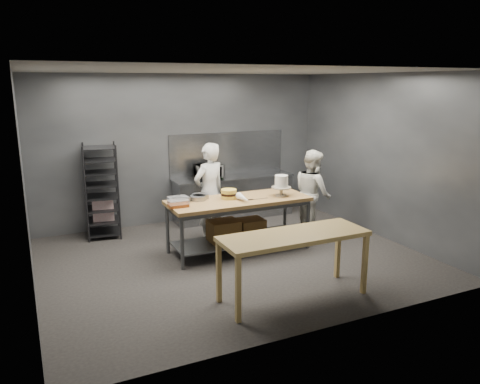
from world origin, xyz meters
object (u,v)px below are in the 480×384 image
object	(u,v)px
near_counter	(294,240)
work_table	(237,219)
speed_rack	(102,192)
chef_right	(313,193)
microwave	(209,172)
layer_cake	(229,194)
chef_behind	(209,192)
frosted_cake_stand	(281,183)

from	to	relation	value
near_counter	work_table	bearing A→B (deg)	87.58
speed_rack	chef_right	distance (m)	3.92
near_counter	microwave	bearing A→B (deg)	85.55
layer_cake	speed_rack	bearing A→B (deg)	136.81
chef_right	chef_behind	bearing A→B (deg)	81.14
near_counter	frosted_cake_stand	distance (m)	2.04
chef_right	layer_cake	xyz separation A→B (m)	(-1.76, -0.11, 0.18)
microwave	frosted_cake_stand	xyz separation A→B (m)	(0.56, -1.99, 0.09)
work_table	chef_right	world-z (taller)	chef_right
chef_behind	chef_right	world-z (taller)	chef_behind
work_table	microwave	world-z (taller)	microwave
speed_rack	microwave	size ratio (longest dim) A/B	3.23
speed_rack	chef_right	xyz separation A→B (m)	(3.58, -1.60, -0.04)
near_counter	chef_behind	size ratio (longest dim) A/B	1.12
chef_behind	microwave	size ratio (longest dim) A/B	3.31
frosted_cake_stand	microwave	bearing A→B (deg)	105.69
near_counter	chef_right	size ratio (longest dim) A/B	1.23
chef_behind	microwave	xyz separation A→B (m)	(0.43, 1.12, 0.15)
work_table	frosted_cake_stand	bearing A→B (deg)	-9.89
speed_rack	layer_cake	world-z (taller)	speed_rack
near_counter	chef_right	bearing A→B (deg)	51.18
speed_rack	chef_behind	bearing A→B (deg)	-31.16
speed_rack	chef_behind	world-z (taller)	chef_behind
work_table	layer_cake	bearing A→B (deg)	151.86
chef_behind	chef_right	size ratio (longest dim) A/B	1.10
microwave	layer_cake	world-z (taller)	microwave
near_counter	chef_behind	world-z (taller)	chef_behind
frosted_cake_stand	layer_cake	xyz separation A→B (m)	(-0.90, 0.20, -0.14)
chef_right	layer_cake	bearing A→B (deg)	101.35
frosted_cake_stand	layer_cake	bearing A→B (deg)	167.32
work_table	near_counter	xyz separation A→B (m)	(-0.08, -1.96, 0.24)
speed_rack	work_table	bearing A→B (deg)	-42.38
microwave	chef_right	bearing A→B (deg)	-49.83
frosted_cake_stand	speed_rack	bearing A→B (deg)	144.91
chef_behind	speed_rack	bearing A→B (deg)	-49.97
chef_right	frosted_cake_stand	world-z (taller)	chef_right
work_table	speed_rack	xyz separation A→B (m)	(-1.94, 1.77, 0.28)
speed_rack	frosted_cake_stand	world-z (taller)	speed_rack
speed_rack	frosted_cake_stand	xyz separation A→B (m)	(2.72, -1.91, 0.29)
work_table	microwave	distance (m)	1.93
chef_behind	frosted_cake_stand	size ratio (longest dim) A/B	4.97
chef_right	work_table	bearing A→B (deg)	103.98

